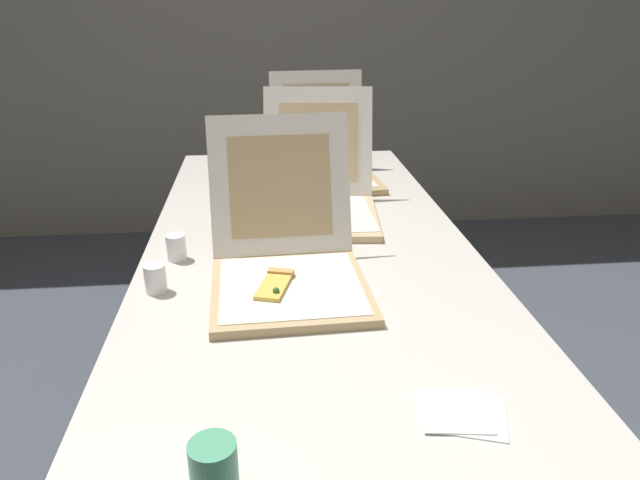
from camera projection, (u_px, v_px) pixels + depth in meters
wall_back at (279, 18)px, 3.46m from camera, size 10.00×0.10×2.60m
table at (308, 254)px, 1.77m from camera, size 0.93×2.06×0.76m
pizza_box_front at (288, 264)px, 1.45m from camera, size 0.39×0.51×0.38m
pizza_box_middle at (318, 199)px, 1.92m from camera, size 0.42×0.53×0.38m
pizza_box_back at (325, 166)px, 2.29m from camera, size 0.41×0.47×0.39m
cup_white_near_center at (176, 247)px, 1.60m from camera, size 0.05×0.05×0.07m
cup_white_near_left at (155, 278)px, 1.43m from camera, size 0.05×0.05×0.07m
cup_white_far at (247, 192)px, 2.05m from camera, size 0.05×0.05×0.07m
cup_printed_front at (214, 471)px, 0.83m from camera, size 0.07×0.07×0.10m
napkin_pile at (463, 413)px, 1.02m from camera, size 0.17×0.15×0.01m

